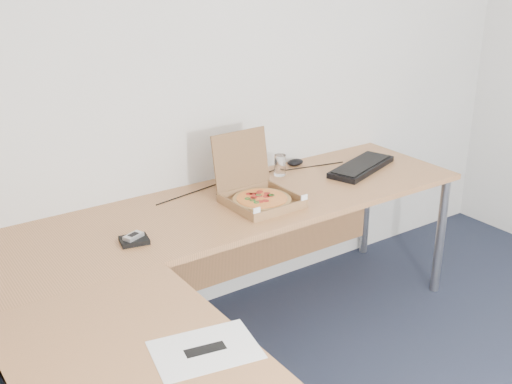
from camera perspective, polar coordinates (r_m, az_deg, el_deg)
desk at (r=2.56m, az=-3.03°, el=-6.34°), size 2.50×2.20×0.73m
pizza_box at (r=3.02m, az=0.33°, el=-0.37°), size 0.31×0.37×0.32m
drinking_glass at (r=3.39m, az=2.18°, el=2.46°), size 0.06×0.06×0.11m
keyboard at (r=3.53m, az=9.54°, el=2.26°), size 0.51×0.32×0.03m
mouse at (r=3.56m, az=3.58°, el=2.71°), size 0.12×0.09×0.04m
wallet at (r=2.69m, az=-10.99°, el=-4.33°), size 0.13×0.12×0.02m
phone at (r=2.69m, az=-11.06°, el=-3.96°), size 0.09×0.07×0.02m
paper_sheet at (r=2.01m, az=-4.63°, el=-14.08°), size 0.36×0.29×0.00m
dome_speaker at (r=3.40m, az=-0.18°, el=2.12°), size 0.08×0.08×0.07m
cable_bundle at (r=3.32m, az=-0.59°, el=1.08°), size 0.56×0.12×0.01m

